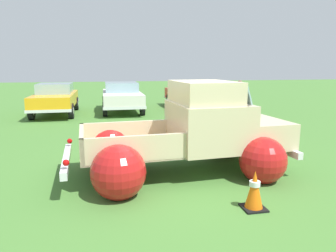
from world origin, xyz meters
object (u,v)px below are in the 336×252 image
spectator_0 (239,96)px  lane_cone_1 (254,190)px  show_car_1 (122,96)px  show_car_2 (191,94)px  vintage_pickup_truck (196,137)px  show_car_0 (55,98)px  lane_cone_0 (248,128)px

spectator_0 → lane_cone_1: spectator_0 is taller
spectator_0 → lane_cone_1: bearing=73.8°
spectator_0 → show_car_1: bearing=-19.7°
show_car_2 → show_car_1: bearing=-88.4°
vintage_pickup_truck → show_car_1: bearing=92.7°
vintage_pickup_truck → spectator_0: vintage_pickup_truck is taller
show_car_2 → vintage_pickup_truck: bearing=-17.5°
show_car_0 → spectator_0: 8.43m
show_car_0 → lane_cone_0: bearing=46.6°
spectator_0 → lane_cone_1: size_ratio=2.54×
show_car_1 → lane_cone_1: size_ratio=6.98×
lane_cone_0 → lane_cone_1: size_ratio=1.00×
vintage_pickup_truck → lane_cone_0: (2.54, 2.78, -0.45)m
lane_cone_1 → spectator_0: bearing=67.2°
show_car_2 → lane_cone_1: bearing=-13.2°
show_car_0 → spectator_0: size_ratio=2.69×
lane_cone_0 → show_car_2: bearing=89.7°
vintage_pickup_truck → show_car_1: 9.38m
lane_cone_1 → show_car_0: bearing=112.3°
lane_cone_0 → show_car_0: bearing=136.9°
show_car_1 → show_car_2: size_ratio=0.95×
vintage_pickup_truck → show_car_2: (2.58, 9.58, 0.03)m
show_car_0 → show_car_2: (6.66, 0.59, 0.00)m
lane_cone_0 → vintage_pickup_truck: bearing=-132.4°
show_car_2 → lane_cone_0: 6.81m
show_car_2 → lane_cone_1: 11.72m
vintage_pickup_truck → lane_cone_1: bearing=-82.2°
show_car_1 → lane_cone_1: show_car_1 is taller
show_car_2 → lane_cone_0: bearing=-2.8°
vintage_pickup_truck → spectator_0: (4.06, 6.82, 0.15)m
vintage_pickup_truck → lane_cone_0: size_ratio=7.50×
lane_cone_0 → lane_cone_1: bearing=-114.6°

